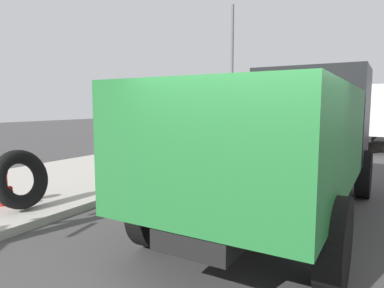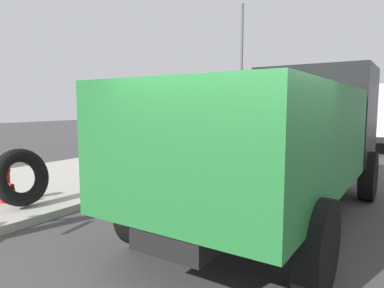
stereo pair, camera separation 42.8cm
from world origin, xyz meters
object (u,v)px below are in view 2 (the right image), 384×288
at_px(street_light_pole, 241,79).
at_px(dump_truck_gray, 365,112).
at_px(stop_sign, 140,126).
at_px(fire_hydrant, 5,182).
at_px(loose_tire, 21,177).
at_px(dump_truck_green, 284,132).

bearing_deg(street_light_pole, dump_truck_gray, -12.27).
distance_m(stop_sign, street_light_pole, 6.85).
distance_m(fire_hydrant, loose_tire, 0.60).
relative_size(loose_tire, stop_sign, 0.55).
bearing_deg(street_light_pole, fire_hydrant, 176.04).
height_order(dump_truck_green, street_light_pole, street_light_pole).
bearing_deg(fire_hydrant, stop_sign, -15.83).
distance_m(dump_truck_gray, street_light_pole, 15.08).
xyz_separation_m(dump_truck_green, dump_truck_gray, (21.72, 0.97, 0.00)).
bearing_deg(fire_hydrant, dump_truck_green, -60.85).
bearing_deg(dump_truck_gray, fire_hydrant, 171.01).
xyz_separation_m(fire_hydrant, dump_truck_gray, (24.41, -3.86, 1.05)).
height_order(stop_sign, street_light_pole, street_light_pole).
bearing_deg(loose_tire, fire_hydrant, 92.34).
xyz_separation_m(fire_hydrant, stop_sign, (3.11, -0.88, 1.00)).
height_order(fire_hydrant, loose_tire, loose_tire).
relative_size(loose_tire, street_light_pole, 0.18).
relative_size(fire_hydrant, stop_sign, 0.38).
distance_m(fire_hydrant, dump_truck_green, 5.63).
relative_size(stop_sign, dump_truck_green, 0.29).
bearing_deg(fire_hydrant, street_light_pole, -3.96).
height_order(loose_tire, dump_truck_green, dump_truck_green).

